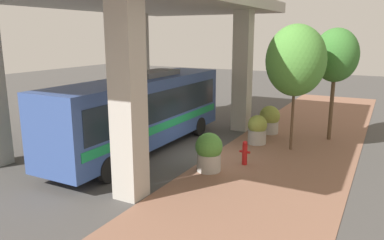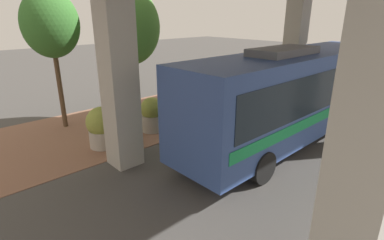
# 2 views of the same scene
# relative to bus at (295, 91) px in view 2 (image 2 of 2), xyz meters

# --- Properties ---
(ground_plane) EXTENTS (80.00, 80.00, 0.00)m
(ground_plane) POSITION_rel_bus_xyz_m (-3.18, -0.70, -1.98)
(ground_plane) COLOR #474442
(ground_plane) RESTS_ON ground
(sidewalk_strip) EXTENTS (6.00, 40.00, 0.02)m
(sidewalk_strip) POSITION_rel_bus_xyz_m (-6.18, -0.70, -1.97)
(sidewalk_strip) COLOR #845B47
(sidewalk_strip) RESTS_ON ground
(bus) EXTENTS (2.60, 11.07, 3.66)m
(bus) POSITION_rel_bus_xyz_m (0.00, 0.00, 0.00)
(bus) COLOR #334C8C
(bus) RESTS_ON ground
(fire_hydrant) EXTENTS (0.45, 0.22, 1.05)m
(fire_hydrant) POSITION_rel_bus_xyz_m (-4.97, -0.28, -1.45)
(fire_hydrant) COLOR #B21919
(fire_hydrant) RESTS_ON ground
(planter_front) EXTENTS (1.12, 1.12, 1.55)m
(planter_front) POSITION_rel_bus_xyz_m (-4.38, -5.82, -1.20)
(planter_front) COLOR #ADA89E
(planter_front) RESTS_ON ground
(planter_middle) EXTENTS (0.96, 0.96, 1.47)m
(planter_middle) POSITION_rel_bus_xyz_m (-4.44, -3.51, -1.25)
(planter_middle) COLOR #ADA89E
(planter_middle) RESTS_ON ground
(planter_back) EXTENTS (1.09, 1.09, 1.58)m
(planter_back) POSITION_rel_bus_xyz_m (-3.95, 1.08, -1.18)
(planter_back) COLOR #ADA89E
(planter_back) RESTS_ON ground
(street_tree_near) EXTENTS (2.23, 2.23, 5.70)m
(street_tree_near) POSITION_rel_bus_xyz_m (-7.52, -6.04, 2.35)
(street_tree_near) COLOR brown
(street_tree_near) RESTS_ON ground
(street_tree_far) EXTENTS (2.71, 2.71, 5.84)m
(street_tree_far) POSITION_rel_bus_xyz_m (-6.17, -3.33, 2.23)
(street_tree_far) COLOR brown
(street_tree_far) RESTS_ON ground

